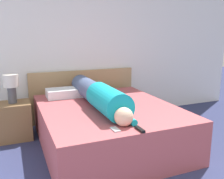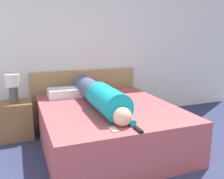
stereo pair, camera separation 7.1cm
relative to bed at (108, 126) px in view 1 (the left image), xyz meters
The scene contains 9 objects.
wall_back 1.57m from the bed, 88.09° to the left, with size 6.09×0.06×2.60m.
bed is the anchor object (origin of this frame).
headboard 1.12m from the bed, 90.00° to the left, with size 1.77×0.04×0.85m.
nightstand 1.31m from the bed, 148.66° to the left, with size 0.44×0.39×0.52m.
table_lamp 1.41m from the bed, 148.66° to the left, with size 0.20×0.20×0.40m.
person_lying 0.43m from the bed, 162.19° to the left, with size 0.32×1.72×0.32m.
pillow_near_headboard 0.86m from the bed, 120.15° to the left, with size 0.52×0.31×0.12m.
tv_remote 0.92m from the bed, 90.98° to the right, with size 0.04×0.15×0.02m.
cell_phone 0.85m from the bed, 106.30° to the right, with size 0.06×0.13×0.01m.
Camera 1 is at (-1.16, -0.34, 1.44)m, focal length 40.00 mm.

